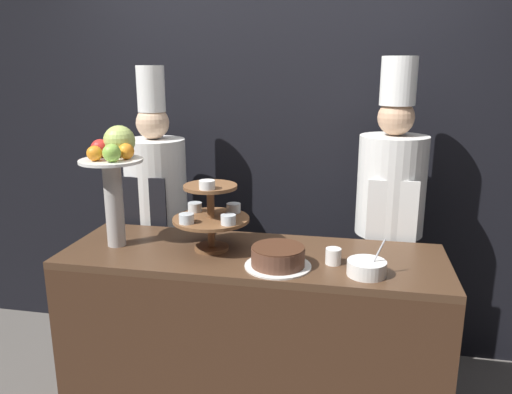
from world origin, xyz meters
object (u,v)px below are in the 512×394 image
fruit_pedestal (114,166)px  tiered_stand (211,213)px  cake_round (278,257)px  chef_left (157,209)px  chef_center_left (389,214)px  cup_white (333,256)px  serving_bowl_near (367,268)px

fruit_pedestal → tiered_stand: bearing=1.1°
cake_round → chef_left: (-0.83, 0.66, -0.01)m
tiered_stand → chef_center_left: (0.86, 0.50, -0.10)m
chef_left → tiered_stand: bearing=-46.2°
cake_round → fruit_pedestal: bearing=170.2°
tiered_stand → chef_center_left: chef_center_left is taller
fruit_pedestal → cake_round: size_ratio=1.97×
tiered_stand → chef_center_left: bearing=30.3°
cake_round → cup_white: size_ratio=4.09×
chef_center_left → chef_left: bearing=180.0°
serving_bowl_near → tiered_stand: bearing=167.0°
cup_white → serving_bowl_near: bearing=-34.3°
tiered_stand → cup_white: (0.59, -0.07, -0.15)m
chef_left → chef_center_left: 1.35m
cake_round → tiered_stand: bearing=156.5°
serving_bowl_near → fruit_pedestal: bearing=172.4°
cake_round → chef_center_left: size_ratio=0.16×
tiered_stand → chef_left: 0.72m
cake_round → cup_white: cake_round is taller
serving_bowl_near → cup_white: bearing=145.7°
serving_bowl_near → cake_round: bearing=177.4°
cake_round → serving_bowl_near: serving_bowl_near is taller
cup_white → chef_left: (-1.07, 0.57, 0.00)m
fruit_pedestal → cup_white: size_ratio=8.08×
cake_round → chef_center_left: chef_center_left is taller
tiered_stand → cake_round: (0.35, -0.15, -0.14)m
tiered_stand → fruit_pedestal: 0.52m
serving_bowl_near → chef_left: size_ratio=0.09×
cup_white → chef_center_left: bearing=64.5°
cup_white → chef_left: bearing=151.8°
fruit_pedestal → cake_round: (0.82, -0.14, -0.35)m
tiered_stand → chef_left: bearing=133.8°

